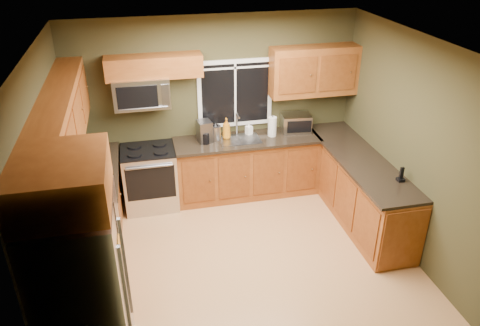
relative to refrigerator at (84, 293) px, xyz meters
name	(u,v)px	position (x,y,z in m)	size (l,w,h in m)	color
floor	(242,255)	(1.74, 1.30, -0.90)	(4.20, 4.20, 0.00)	tan
ceiling	(243,44)	(1.74, 1.30, 1.80)	(4.20, 4.20, 0.00)	white
back_wall	(215,107)	(1.74, 3.10, 0.45)	(4.20, 4.20, 0.00)	#3A371E
front_wall	(292,260)	(1.74, -0.50, 0.45)	(4.20, 4.20, 0.00)	#3A371E
left_wall	(50,182)	(-0.36, 1.30, 0.45)	(3.60, 3.60, 0.00)	#3A371E
right_wall	(407,145)	(3.84, 1.30, 0.45)	(3.60, 3.60, 0.00)	#3A371E
window	(235,93)	(2.04, 3.08, 0.65)	(1.12, 0.03, 1.02)	white
base_cabinets_left	(94,223)	(-0.06, 1.78, -0.45)	(0.60, 2.65, 0.90)	brown
countertop_left	(91,191)	(-0.04, 1.78, 0.02)	(0.65, 2.65, 0.04)	black
base_cabinets_back	(247,167)	(2.15, 2.80, -0.45)	(2.17, 0.60, 0.90)	brown
countertop_back	(247,140)	(2.15, 2.78, 0.02)	(2.17, 0.65, 0.04)	black
base_cabinets_peninsula	(357,188)	(3.54, 1.84, -0.45)	(0.60, 2.52, 0.90)	brown
countertop_peninsula	(359,159)	(3.51, 1.85, 0.02)	(0.65, 2.50, 0.04)	black
upper_cabinets_left	(63,119)	(-0.20, 1.78, 0.96)	(0.33, 2.65, 0.72)	brown
upper_cabinets_back_left	(154,66)	(0.89, 2.94, 1.17)	(1.30, 0.33, 0.30)	brown
upper_cabinets_back_right	(314,71)	(3.19, 2.94, 0.96)	(1.30, 0.33, 0.72)	brown
upper_cabinet_over_fridge	(61,182)	(0.00, 0.00, 1.13)	(0.72, 0.90, 0.38)	brown
refrigerator	(84,293)	(0.00, 0.00, 0.00)	(0.74, 0.90, 1.80)	#B7B7BC
range	(150,177)	(0.69, 2.77, -0.43)	(0.76, 0.69, 0.94)	#B7B7BC
microwave	(141,92)	(0.69, 2.91, 0.83)	(0.76, 0.41, 0.42)	#B7B7BC
sink	(239,138)	(2.04, 2.79, 0.05)	(0.60, 0.42, 0.36)	slate
toaster_oven	(296,123)	(2.95, 2.90, 0.17)	(0.46, 0.38, 0.27)	#B7B7BC
coffee_maker	(205,132)	(1.53, 2.82, 0.19)	(0.22, 0.28, 0.32)	slate
kettle	(216,132)	(1.69, 2.83, 0.17)	(0.18, 0.18, 0.28)	#B7B7BC
paper_towel_roll	(272,126)	(2.54, 2.81, 0.19)	(0.14, 0.14, 0.33)	white
soap_bottle_a	(226,128)	(1.86, 2.87, 0.20)	(0.12, 0.12, 0.31)	orange
soap_bottle_b	(249,128)	(2.22, 2.94, 0.14)	(0.09, 0.09, 0.20)	white
soap_bottle_c	(217,131)	(1.74, 3.00, 0.12)	(0.12, 0.12, 0.16)	white
cordless_phone	(401,177)	(3.72, 1.13, 0.10)	(0.09, 0.09, 0.19)	black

